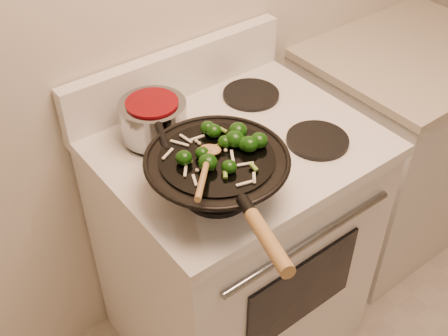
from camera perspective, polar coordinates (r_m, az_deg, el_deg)
stove at (r=1.93m, az=0.98°, el=-7.71°), size 0.78×0.67×1.08m
counter_unit at (r=2.45m, az=16.86°, el=2.07°), size 0.77×0.62×0.91m
wok at (r=1.40m, az=-0.64°, el=-0.55°), size 0.36×0.59×0.17m
stirfry at (r=1.38m, az=0.31°, el=2.40°), size 0.24×0.26×0.04m
wooden_spoon at (r=1.31m, az=-1.78°, el=0.54°), size 0.20×0.21×0.07m
saucepan at (r=1.60m, az=-7.17°, el=4.98°), size 0.19×0.30×0.11m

